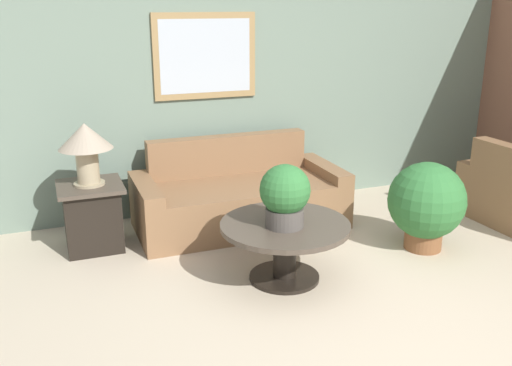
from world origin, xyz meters
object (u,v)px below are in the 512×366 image
(table_lamp, at_px, (86,143))
(potted_plant_on_table, at_px, (285,195))
(couch_main, at_px, (239,198))
(potted_plant_floor, at_px, (426,203))
(side_table, at_px, (92,216))
(coffee_table, at_px, (285,239))

(table_lamp, height_order, potted_plant_on_table, table_lamp)
(potted_plant_on_table, bearing_deg, couch_main, 86.86)
(potted_plant_on_table, relative_size, potted_plant_floor, 0.61)
(couch_main, xyz_separation_m, table_lamp, (-1.38, -0.06, 0.69))
(side_table, distance_m, potted_plant_on_table, 1.83)
(coffee_table, bearing_deg, couch_main, 88.09)
(couch_main, relative_size, table_lamp, 3.68)
(coffee_table, distance_m, potted_plant_on_table, 0.39)
(potted_plant_on_table, height_order, potted_plant_floor, potted_plant_on_table)
(side_table, height_order, potted_plant_on_table, potted_plant_on_table)
(couch_main, distance_m, potted_plant_on_table, 1.35)
(couch_main, relative_size, potted_plant_on_table, 4.11)
(side_table, xyz_separation_m, table_lamp, (-0.00, 0.00, 0.66))
(side_table, distance_m, potted_plant_floor, 2.92)
(coffee_table, distance_m, side_table, 1.77)
(side_table, height_order, table_lamp, table_lamp)
(couch_main, distance_m, coffee_table, 1.22)
(coffee_table, relative_size, potted_plant_floor, 1.28)
(couch_main, relative_size, potted_plant_floor, 2.52)
(couch_main, xyz_separation_m, coffee_table, (-0.04, -1.22, 0.07))
(potted_plant_floor, bearing_deg, couch_main, 140.33)
(couch_main, bearing_deg, table_lamp, -177.56)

